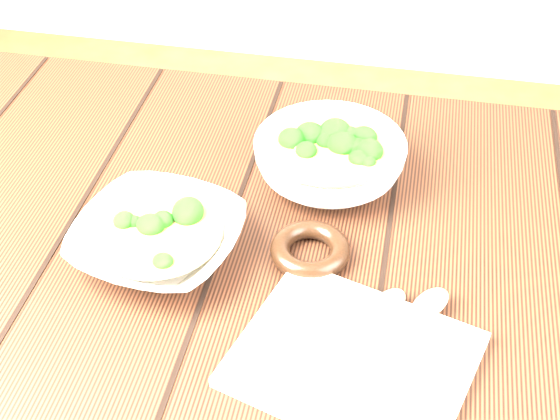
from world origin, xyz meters
name	(u,v)px	position (x,y,z in m)	size (l,w,h in m)	color
table	(239,319)	(0.00, 0.00, 0.63)	(1.20, 0.80, 0.75)	#351B0F
soup_bowl_front	(158,239)	(-0.09, -0.02, 0.78)	(0.23, 0.23, 0.06)	white
soup_bowl_back	(329,159)	(0.09, 0.16, 0.78)	(0.20, 0.20, 0.07)	white
trivet	(310,250)	(0.09, 0.01, 0.76)	(0.10, 0.10, 0.02)	black
napkin	(353,359)	(0.16, -0.14, 0.76)	(0.24, 0.19, 0.01)	beige
spoon_left	(368,325)	(0.17, -0.09, 0.77)	(0.11, 0.18, 0.01)	beige
spoon_right	(409,322)	(0.21, -0.08, 0.77)	(0.12, 0.17, 0.01)	beige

